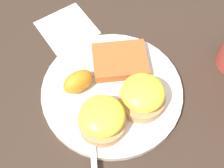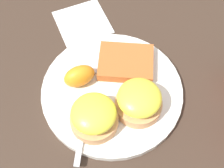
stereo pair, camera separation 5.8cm
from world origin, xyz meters
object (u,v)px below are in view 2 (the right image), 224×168
object	(u,v)px
fork	(88,96)
hashbrown_patty	(126,62)
sandwich_benedict_right	(139,101)
sandwich_benedict_left	(94,116)
orange_wedge	(79,76)

from	to	relation	value
fork	hashbrown_patty	bearing A→B (deg)	22.72
sandwich_benedict_right	fork	xyz separation A→B (m)	(-0.08, 0.06, -0.02)
sandwich_benedict_left	orange_wedge	distance (m)	0.09
sandwich_benedict_left	sandwich_benedict_right	world-z (taller)	same
fork	sandwich_benedict_right	bearing A→B (deg)	-35.56
orange_wedge	fork	world-z (taller)	orange_wedge
sandwich_benedict_left	hashbrown_patty	world-z (taller)	sandwich_benedict_left
sandwich_benedict_right	fork	size ratio (longest dim) A/B	0.40
orange_wedge	fork	distance (m)	0.04
hashbrown_patty	sandwich_benedict_right	bearing A→B (deg)	-99.88
orange_wedge	hashbrown_patty	bearing A→B (deg)	1.72
fork	sandwich_benedict_left	bearing A→B (deg)	-96.86
orange_wedge	fork	size ratio (longest dim) A/B	0.28
orange_wedge	fork	bearing A→B (deg)	-86.31
sandwich_benedict_right	orange_wedge	xyz separation A→B (m)	(-0.08, 0.09, -0.01)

